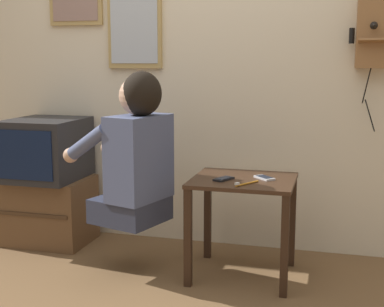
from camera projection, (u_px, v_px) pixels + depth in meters
wall_back at (210, 53)px, 3.47m from camera, size 6.80×0.05×2.55m
side_table at (243, 198)px, 3.02m from camera, size 0.57×0.50×0.57m
person at (135, 152)px, 3.01m from camera, size 0.61×0.52×0.86m
tv_stand at (47, 210)px, 3.64m from camera, size 0.59×0.42×0.45m
television at (46, 149)px, 3.55m from camera, size 0.45×0.52×0.40m
wall_phone_antique at (373, 31)px, 3.11m from camera, size 0.23×0.18×0.84m
wall_mirror at (134, 19)px, 3.52m from camera, size 0.37×0.03×0.65m
cell_phone_held at (224, 179)px, 2.96m from camera, size 0.11×0.14×0.01m
cell_phone_spare at (264, 178)px, 2.99m from camera, size 0.13×0.13×0.01m
toothbrush at (245, 184)px, 2.85m from camera, size 0.11×0.16×0.02m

